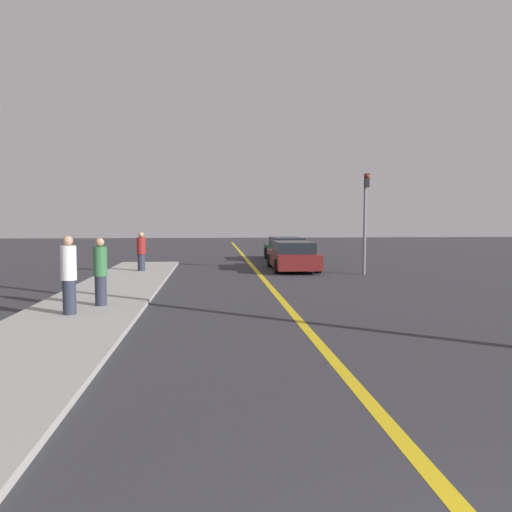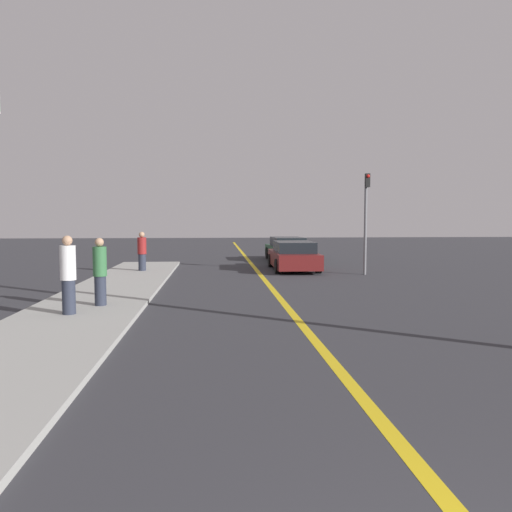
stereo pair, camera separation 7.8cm
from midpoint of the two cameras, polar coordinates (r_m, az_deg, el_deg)
name	(u,v)px [view 1 (the left image)]	position (r m, az deg, el deg)	size (l,w,h in m)	color
road_center_line	(262,278)	(19.51, 0.63, -2.50)	(0.20, 60.00, 0.01)	gold
sidewalk_left	(95,303)	(14.06, -18.08, -5.13)	(2.83, 24.47, 0.11)	#9E9E99
car_near_right_lane	(293,256)	(22.48, 4.11, -0.02)	(2.00, 4.67, 1.29)	maroon
car_ahead_center	(286,249)	(27.59, 3.36, 0.78)	(2.07, 4.63, 1.30)	#144728
pedestrian_near_curb	(69,275)	(12.19, -20.78, -2.03)	(0.35, 0.35, 1.81)	#282D3D
pedestrian_mid_group	(100,272)	(13.17, -17.52, -1.72)	(0.34, 0.34, 1.71)	#282D3D
pedestrian_far_standing	(141,251)	(21.62, -13.09, 0.52)	(0.37, 0.37, 1.65)	#282D3D
traffic_light	(365,213)	(20.97, 12.27, 4.80)	(0.18, 0.40, 4.13)	slate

